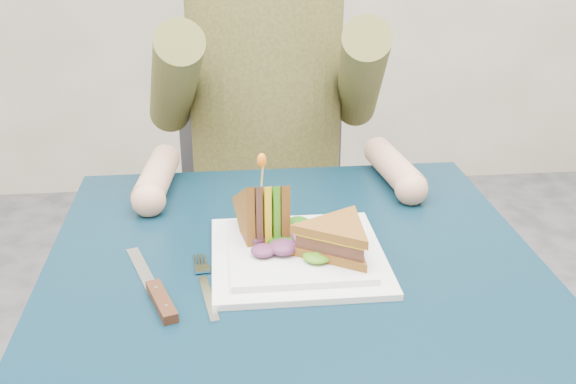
{
  "coord_description": "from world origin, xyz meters",
  "views": [
    {
      "loc": [
        -0.1,
        -0.89,
        1.24
      ],
      "look_at": [
        -0.0,
        0.05,
        0.82
      ],
      "focal_mm": 42.0,
      "sensor_mm": 36.0,
      "label": 1
    }
  ],
  "objects": [
    {
      "name": "toothpick",
      "position": [
        -0.04,
        0.05,
        0.85
      ],
      "size": [
        0.01,
        0.01,
        0.06
      ],
      "primitive_type": "cylinder",
      "rotation": [
        0.14,
        0.07,
        0.0
      ],
      "color": "tan",
      "rests_on": "sandwich_upright"
    },
    {
      "name": "sandwich_upright",
      "position": [
        -0.04,
        0.05,
        0.78
      ],
      "size": [
        0.09,
        0.15,
        0.15
      ],
      "color": "brown",
      "rests_on": "plate"
    },
    {
      "name": "toothpick_frill",
      "position": [
        -0.04,
        0.05,
        0.88
      ],
      "size": [
        0.01,
        0.01,
        0.02
      ],
      "primitive_type": "ellipsoid",
      "color": "orange",
      "rests_on": "sandwich_upright"
    },
    {
      "name": "plate",
      "position": [
        0.01,
        0.0,
        0.74
      ],
      "size": [
        0.26,
        0.26,
        0.02
      ],
      "color": "white",
      "rests_on": "table"
    },
    {
      "name": "diner",
      "position": [
        -0.0,
        0.56,
        0.91
      ],
      "size": [
        0.54,
        0.59,
        0.74
      ],
      "color": "brown",
      "rests_on": "chair"
    },
    {
      "name": "table",
      "position": [
        0.0,
        0.0,
        0.65
      ],
      "size": [
        0.75,
        0.75,
        0.73
      ],
      "color": "black",
      "rests_on": "ground"
    },
    {
      "name": "sandwich_flat",
      "position": [
        0.06,
        -0.02,
        0.78
      ],
      "size": [
        0.19,
        0.19,
        0.05
      ],
      "color": "brown",
      "rests_on": "plate"
    },
    {
      "name": "knife",
      "position": [
        -0.2,
        -0.08,
        0.74
      ],
      "size": [
        0.09,
        0.21,
        0.02
      ],
      "color": "silver",
      "rests_on": "table"
    },
    {
      "name": "fork",
      "position": [
        -0.13,
        -0.07,
        0.73
      ],
      "size": [
        0.04,
        0.18,
        0.01
      ],
      "color": "silver",
      "rests_on": "table"
    },
    {
      "name": "onion_ring",
      "position": [
        0.02,
        0.01,
        0.77
      ],
      "size": [
        0.04,
        0.04,
        0.02
      ],
      "primitive_type": "torus",
      "rotation": [
        0.44,
        0.0,
        0.0
      ],
      "color": "#9E4C7A",
      "rests_on": "plate"
    },
    {
      "name": "chair",
      "position": [
        0.0,
        0.68,
        0.54
      ],
      "size": [
        0.42,
        0.4,
        0.93
      ],
      "color": "#47474C",
      "rests_on": "ground"
    },
    {
      "name": "lettuce_spill",
      "position": [
        0.01,
        0.01,
        0.76
      ],
      "size": [
        0.15,
        0.13,
        0.02
      ],
      "primitive_type": null,
      "color": "#337A14",
      "rests_on": "plate"
    }
  ]
}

